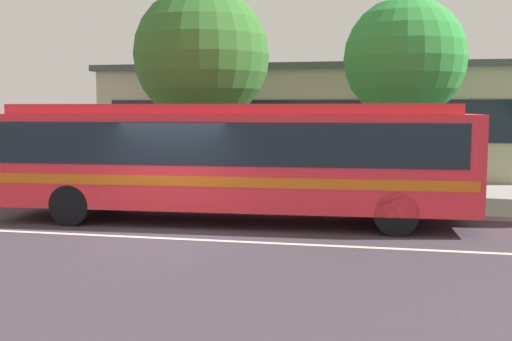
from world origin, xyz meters
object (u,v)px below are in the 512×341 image
object	(u,v)px
pedestrian_waiting_near_sign	(297,166)
pedestrian_walking_along_curb	(411,168)
transit_bus	(231,154)
street_tree_near_stop	(202,55)
street_tree_mid_block	(405,59)
bus_stop_sign	(399,149)

from	to	relation	value
pedestrian_waiting_near_sign	pedestrian_walking_along_curb	size ratio (longest dim) A/B	0.98
transit_bus	street_tree_near_stop	size ratio (longest dim) A/B	1.79
pedestrian_walking_along_curb	street_tree_mid_block	distance (m)	3.55
bus_stop_sign	street_tree_near_stop	distance (m)	7.28
pedestrian_waiting_near_sign	pedestrian_walking_along_curb	world-z (taller)	pedestrian_walking_along_curb
street_tree_mid_block	street_tree_near_stop	bearing A→B (deg)	-176.72
street_tree_near_stop	street_tree_mid_block	xyz separation A→B (m)	(6.38, 0.37, -0.18)
transit_bus	pedestrian_waiting_near_sign	size ratio (longest dim) A/B	7.08
transit_bus	bus_stop_sign	xyz separation A→B (m)	(4.12, 1.79, 0.05)
pedestrian_walking_along_curb	street_tree_near_stop	world-z (taller)	street_tree_near_stop
pedestrian_waiting_near_sign	transit_bus	bearing A→B (deg)	-109.29
pedestrian_waiting_near_sign	street_tree_near_stop	distance (m)	4.85
pedestrian_waiting_near_sign	pedestrian_walking_along_curb	distance (m)	3.31
pedestrian_waiting_near_sign	street_tree_mid_block	world-z (taller)	street_tree_mid_block
pedestrian_waiting_near_sign	pedestrian_walking_along_curb	xyz separation A→B (m)	(3.31, -0.08, 0.03)
pedestrian_waiting_near_sign	street_tree_mid_block	size ratio (longest dim) A/B	0.27
pedestrian_waiting_near_sign	bus_stop_sign	world-z (taller)	bus_stop_sign
street_tree_mid_block	pedestrian_walking_along_curb	bearing A→B (deg)	-82.73
transit_bus	bus_stop_sign	distance (m)	4.49
street_tree_near_stop	street_tree_mid_block	distance (m)	6.40
street_tree_near_stop	street_tree_mid_block	bearing A→B (deg)	3.28
street_tree_mid_block	bus_stop_sign	bearing A→B (deg)	-93.52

